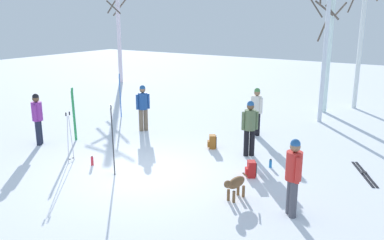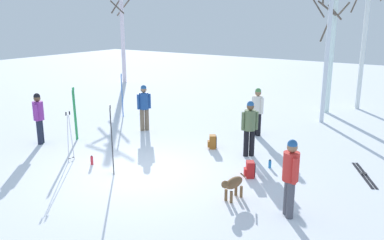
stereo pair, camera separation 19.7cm
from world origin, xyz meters
TOP-DOWN VIEW (x-y plane):
  - ground_plane at (0.00, 0.00)m, footprint 60.00×60.00m
  - person_0 at (-2.54, 3.22)m, footprint 0.34×0.44m
  - person_1 at (4.32, -0.17)m, footprint 0.37×0.42m
  - person_2 at (1.21, 4.96)m, footprint 0.50×0.34m
  - person_3 at (-4.41, 0.07)m, footprint 0.35×0.43m
  - person_4 at (1.95, 2.82)m, footprint 0.41×0.38m
  - dog at (2.96, -0.13)m, footprint 0.31×0.89m
  - ski_pair_planted_0 at (-3.75, 1.03)m, footprint 0.07×0.17m
  - ski_pair_planted_1 at (-4.71, 4.37)m, footprint 0.17×0.12m
  - ski_pair_planted_2 at (-0.51, -0.50)m, footprint 0.21×0.17m
  - ski_pair_lying_0 at (5.22, 3.15)m, footprint 0.98×1.71m
  - ski_poles_0 at (-2.28, -0.45)m, footprint 0.07×0.23m
  - backpack_0 at (0.65, 2.82)m, footprint 0.34×0.33m
  - backpack_1 at (2.71, 1.31)m, footprint 0.34×0.33m
  - water_bottle_0 at (-1.49, -0.37)m, footprint 0.08×0.08m
  - water_bottle_1 at (2.89, 2.24)m, footprint 0.08×0.08m
  - birch_tree_0 at (-10.96, 11.19)m, footprint 1.43×1.43m
  - birch_tree_1 at (2.28, 9.91)m, footprint 1.22×1.22m
  - birch_tree_2 at (2.61, 8.10)m, footprint 1.48×1.29m
  - birch_tree_3 at (3.27, 11.48)m, footprint 1.83×1.81m

SIDE VIEW (x-z plane):
  - ground_plane at x=0.00m, z-range 0.00..0.00m
  - ski_pair_lying_0 at x=5.22m, z-range -0.01..0.03m
  - water_bottle_1 at x=2.89m, z-range -0.01..0.24m
  - water_bottle_0 at x=-1.49m, z-range -0.01..0.27m
  - backpack_0 at x=0.65m, z-range -0.01..0.43m
  - backpack_1 at x=2.71m, z-range -0.01..0.43m
  - dog at x=2.96m, z-range 0.10..0.67m
  - ski_poles_0 at x=-2.28m, z-range 0.05..1.54m
  - ski_pair_planted_1 at x=-4.71m, z-range -0.01..1.82m
  - ski_pair_planted_0 at x=-3.75m, z-range -0.01..1.83m
  - ski_pair_planted_2 at x=-0.51m, z-range -0.01..1.91m
  - person_0 at x=-2.54m, z-range 0.12..1.84m
  - person_1 at x=4.32m, z-range 0.12..1.84m
  - person_2 at x=1.21m, z-range 0.12..1.84m
  - person_3 at x=-4.41m, z-range 0.12..1.84m
  - person_4 at x=1.95m, z-range 0.12..1.84m
  - birch_tree_1 at x=2.28m, z-range 0.09..5.68m
  - birch_tree_0 at x=-10.96m, z-range 0.22..6.22m
  - birch_tree_3 at x=3.27m, z-range 0.14..6.35m
  - birch_tree_2 at x=2.61m, z-range 0.14..7.49m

